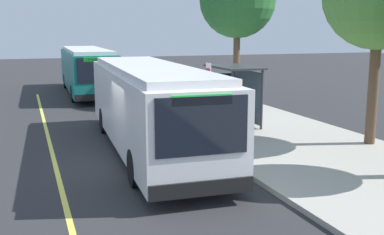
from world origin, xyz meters
name	(u,v)px	position (x,y,z in m)	size (l,w,h in m)	color
ground_plane	(131,165)	(0.00, 0.00, 0.00)	(120.00, 120.00, 0.00)	#2B2B2D
sidewalk_curb	(298,146)	(0.00, 6.00, 0.07)	(44.00, 6.40, 0.15)	#A8A399
lane_stripe_center	(57,172)	(0.00, -2.20, 0.00)	(36.00, 0.14, 0.01)	#E0D64C
transit_bus_main	(150,105)	(-1.45, 1.01, 1.62)	(11.55, 3.10, 2.95)	white
transit_bus_second	(87,69)	(-17.38, 0.95, 1.62)	(11.80, 2.88, 2.95)	#146B66
bus_shelter	(235,82)	(-4.21, 5.50, 1.92)	(2.90, 1.60, 2.48)	#333338
waiting_bench	(234,113)	(-4.10, 5.39, 0.63)	(1.60, 0.48, 0.95)	brown
route_sign_post	(209,89)	(-2.09, 3.42, 1.96)	(0.44, 0.08, 2.80)	#333338
street_tree_near_shelter	(237,0)	(-9.62, 8.09, 5.70)	(4.11, 4.11, 7.63)	brown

